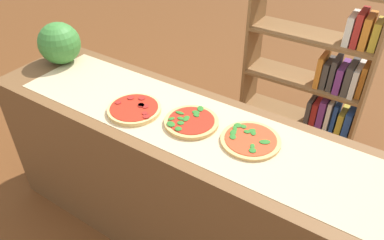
# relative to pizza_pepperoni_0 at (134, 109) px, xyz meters

# --- Properties ---
(ground_plane) EXTENTS (12.00, 12.00, 0.00)m
(ground_plane) POSITION_rel_pizza_pepperoni_0_xyz_m (0.30, 0.07, -0.89)
(ground_plane) COLOR brown
(counter) EXTENTS (2.34, 0.59, 0.88)m
(counter) POSITION_rel_pizza_pepperoni_0_xyz_m (0.30, 0.07, -0.45)
(counter) COLOR brown
(counter) RESTS_ON ground_plane
(parchment_paper) EXTENTS (1.95, 0.46, 0.00)m
(parchment_paper) POSITION_rel_pizza_pepperoni_0_xyz_m (0.30, 0.07, -0.01)
(parchment_paper) COLOR tan
(parchment_paper) RESTS_ON counter
(pizza_pepperoni_0) EXTENTS (0.27, 0.27, 0.03)m
(pizza_pepperoni_0) POSITION_rel_pizza_pepperoni_0_xyz_m (0.00, 0.00, 0.00)
(pizza_pepperoni_0) COLOR #DBB26B
(pizza_pepperoni_0) RESTS_ON parchment_paper
(pizza_spinach_1) EXTENTS (0.26, 0.26, 0.03)m
(pizza_spinach_1) POSITION_rel_pizza_pepperoni_0_xyz_m (0.29, 0.07, -0.00)
(pizza_spinach_1) COLOR tan
(pizza_spinach_1) RESTS_ON parchment_paper
(pizza_spinach_2) EXTENTS (0.27, 0.27, 0.02)m
(pizza_spinach_2) POSITION_rel_pizza_pepperoni_0_xyz_m (0.59, 0.10, -0.00)
(pizza_spinach_2) COLOR tan
(pizza_spinach_2) RESTS_ON parchment_paper
(watermelon) EXTENTS (0.25, 0.25, 0.25)m
(watermelon) POSITION_rel_pizza_pepperoni_0_xyz_m (-0.71, 0.16, 0.11)
(watermelon) COLOR #387A33
(watermelon) RESTS_ON counter
(bookshelf) EXTENTS (0.82, 0.27, 1.31)m
(bookshelf) POSITION_rel_pizza_pepperoni_0_xyz_m (0.62, 1.16, -0.27)
(bookshelf) COLOR brown
(bookshelf) RESTS_ON ground_plane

